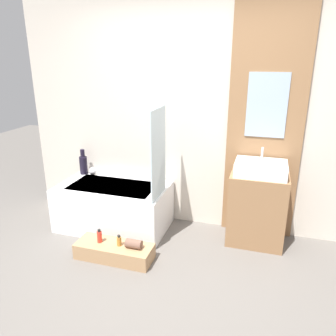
% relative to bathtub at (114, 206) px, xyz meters
% --- Properties ---
extents(ground_plane, '(12.00, 12.00, 0.00)m').
position_rel_bathtub_xyz_m(ground_plane, '(0.87, -1.16, -0.26)').
color(ground_plane, '#605B56').
extents(wall_tiled_back, '(4.20, 0.06, 2.60)m').
position_rel_bathtub_xyz_m(wall_tiled_back, '(0.87, 0.42, 1.04)').
color(wall_tiled_back, beige).
rests_on(wall_tiled_back, ground_plane).
extents(wall_wood_accent, '(0.78, 0.04, 2.60)m').
position_rel_bathtub_xyz_m(wall_wood_accent, '(1.62, 0.37, 1.05)').
color(wall_wood_accent, '#8E6642').
rests_on(wall_wood_accent, ground_plane).
extents(bathtub, '(1.26, 0.73, 0.52)m').
position_rel_bathtub_xyz_m(bathtub, '(0.00, 0.00, 0.00)').
color(bathtub, white).
rests_on(bathtub, ground_plane).
extents(glass_shower_screen, '(0.01, 0.45, 0.94)m').
position_rel_bathtub_xyz_m(glass_shower_screen, '(0.60, -0.12, 0.73)').
color(glass_shower_screen, silver).
rests_on(glass_shower_screen, bathtub).
extents(wooden_step_bench, '(0.78, 0.29, 0.16)m').
position_rel_bathtub_xyz_m(wooden_step_bench, '(0.29, -0.61, -0.18)').
color(wooden_step_bench, '#A87F56').
rests_on(wooden_step_bench, ground_plane).
extents(vanity_cabinet, '(0.59, 0.42, 0.78)m').
position_rel_bathtub_xyz_m(vanity_cabinet, '(1.62, 0.14, 0.13)').
color(vanity_cabinet, '#8E6642').
rests_on(vanity_cabinet, ground_plane).
extents(sink, '(0.52, 0.38, 0.26)m').
position_rel_bathtub_xyz_m(sink, '(1.62, 0.14, 0.59)').
color(sink, white).
rests_on(sink, vanity_cabinet).
extents(vase_tall_dark, '(0.10, 0.10, 0.32)m').
position_rel_bathtub_xyz_m(vase_tall_dark, '(-0.53, 0.27, 0.39)').
color(vase_tall_dark, black).
rests_on(vase_tall_dark, bathtub).
extents(vase_round_light, '(0.10, 0.10, 0.10)m').
position_rel_bathtub_xyz_m(vase_round_light, '(-0.40, 0.27, 0.31)').
color(vase_round_light, white).
rests_on(vase_round_light, bathtub).
extents(bottle_soap_primary, '(0.05, 0.05, 0.14)m').
position_rel_bathtub_xyz_m(bottle_soap_primary, '(0.13, -0.61, -0.04)').
color(bottle_soap_primary, red).
rests_on(bottle_soap_primary, wooden_step_bench).
extents(bottle_soap_secondary, '(0.05, 0.05, 0.11)m').
position_rel_bathtub_xyz_m(bottle_soap_secondary, '(0.35, -0.61, -0.05)').
color(bottle_soap_secondary, '#B2752D').
rests_on(bottle_soap_secondary, wooden_step_bench).
extents(towel_roll, '(0.16, 0.09, 0.09)m').
position_rel_bathtub_xyz_m(towel_roll, '(0.50, -0.61, -0.06)').
color(towel_roll, brown).
rests_on(towel_roll, wooden_step_bench).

